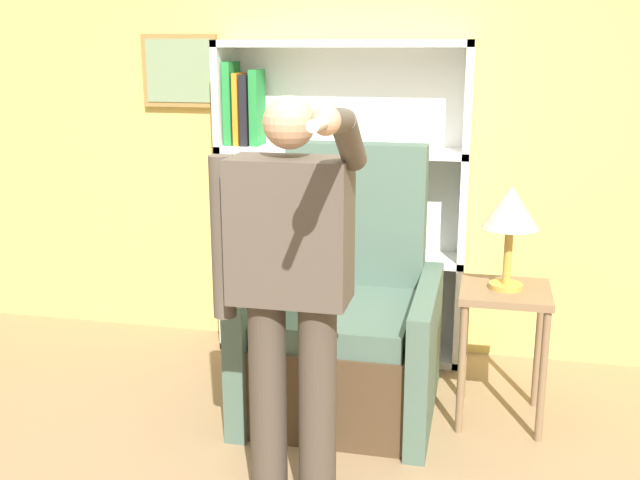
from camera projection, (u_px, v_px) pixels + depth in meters
wall_back at (365, 117)px, 4.36m from camera, size 8.00×0.11×2.80m
bookcase at (318, 205)px, 4.39m from camera, size 1.44×0.28×1.84m
armchair at (345, 331)px, 3.81m from camera, size 0.93×0.93×1.31m
person_standing at (290, 281)px, 2.83m from camera, size 0.60×0.78×1.63m
side_table at (504, 315)px, 3.60m from camera, size 0.42×0.42×0.68m
table_lamp at (511, 212)px, 3.47m from camera, size 0.27×0.27×0.49m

